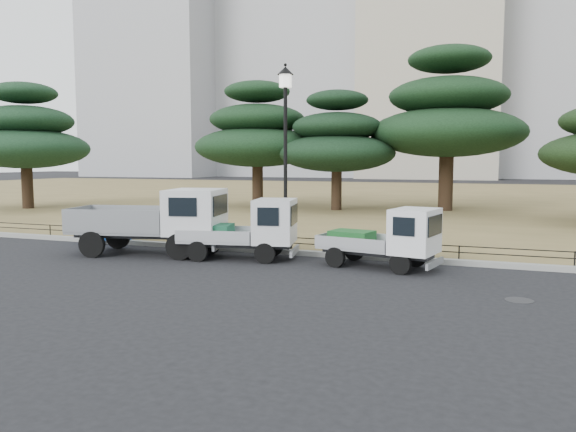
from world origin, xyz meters
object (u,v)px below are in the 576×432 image
at_px(truck_large, 157,218).
at_px(tarp_pile, 110,226).
at_px(street_lamp, 285,127).
at_px(truck_kei_front, 247,229).
at_px(truck_kei_rear, 387,238).

xyz_separation_m(truck_large, tarp_pile, (-3.13, 1.66, -0.56)).
xyz_separation_m(street_lamp, tarp_pile, (-6.84, -0.07, -3.46)).
distance_m(truck_large, street_lamp, 5.02).
bearing_deg(tarp_pile, truck_kei_front, -12.98).
height_order(street_lamp, tarp_pile, street_lamp).
height_order(truck_large, truck_kei_rear, truck_large).
height_order(truck_kei_front, street_lamp, street_lamp).
bearing_deg(truck_large, truck_kei_rear, -9.71).
relative_size(truck_large, truck_kei_front, 1.38).
distance_m(street_lamp, tarp_pile, 7.67).
bearing_deg(street_lamp, truck_kei_front, -114.19).
relative_size(truck_large, street_lamp, 0.88).
xyz_separation_m(truck_kei_front, tarp_pile, (-6.17, 1.42, -0.31)).
distance_m(truck_large, tarp_pile, 3.59).
height_order(truck_kei_front, truck_kei_rear, truck_kei_front).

